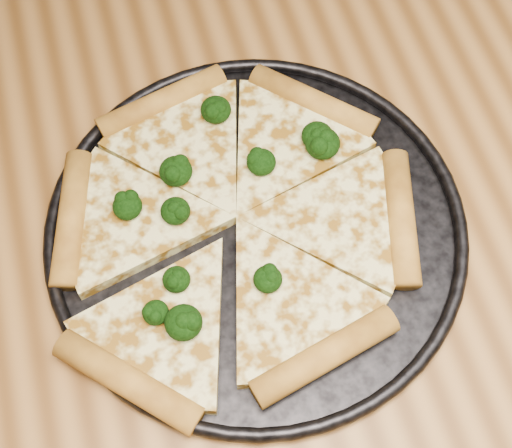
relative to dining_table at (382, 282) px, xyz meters
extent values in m
plane|color=brown|center=(0.00, 0.00, -0.66)|extent=(4.00, 4.00, 0.00)
cube|color=olive|center=(0.00, 0.00, 0.07)|extent=(1.20, 0.90, 0.04)
cylinder|color=black|center=(-0.12, 0.04, 0.09)|extent=(0.36, 0.36, 0.01)
torus|color=black|center=(-0.12, 0.04, 0.10)|extent=(0.38, 0.38, 0.01)
cylinder|color=gold|center=(-0.03, 0.16, 0.11)|extent=(0.11, 0.11, 0.03)
cylinder|color=gold|center=(-0.17, 0.19, 0.11)|extent=(0.13, 0.06, 0.03)
cylinder|color=gold|center=(-0.27, 0.09, 0.11)|extent=(0.06, 0.13, 0.03)
cylinder|color=gold|center=(-0.25, -0.06, 0.11)|extent=(0.11, 0.11, 0.03)
cylinder|color=gold|center=(-0.10, -0.09, 0.11)|extent=(0.13, 0.06, 0.03)
cylinder|color=gold|center=(0.01, 0.01, 0.11)|extent=(0.06, 0.13, 0.03)
ellipsoid|color=black|center=(-0.22, 0.09, 0.12)|extent=(0.03, 0.03, 0.02)
ellipsoid|color=black|center=(-0.18, 0.07, 0.12)|extent=(0.03, 0.03, 0.02)
ellipsoid|color=black|center=(-0.12, 0.16, 0.12)|extent=(0.03, 0.03, 0.02)
ellipsoid|color=black|center=(-0.22, -0.02, 0.12)|extent=(0.02, 0.02, 0.02)
ellipsoid|color=black|center=(-0.20, 0.01, 0.12)|extent=(0.02, 0.02, 0.02)
ellipsoid|color=black|center=(-0.04, 0.10, 0.12)|extent=(0.03, 0.03, 0.02)
ellipsoid|color=black|center=(-0.20, -0.03, 0.12)|extent=(0.03, 0.03, 0.02)
ellipsoid|color=black|center=(-0.17, 0.11, 0.12)|extent=(0.03, 0.03, 0.02)
ellipsoid|color=black|center=(-0.12, -0.01, 0.12)|extent=(0.02, 0.02, 0.02)
ellipsoid|color=black|center=(-0.04, 0.11, 0.12)|extent=(0.03, 0.03, 0.02)
ellipsoid|color=black|center=(-0.10, 0.10, 0.12)|extent=(0.03, 0.03, 0.02)
camera|label=1|loc=(-0.20, -0.25, 0.70)|focal=53.05mm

